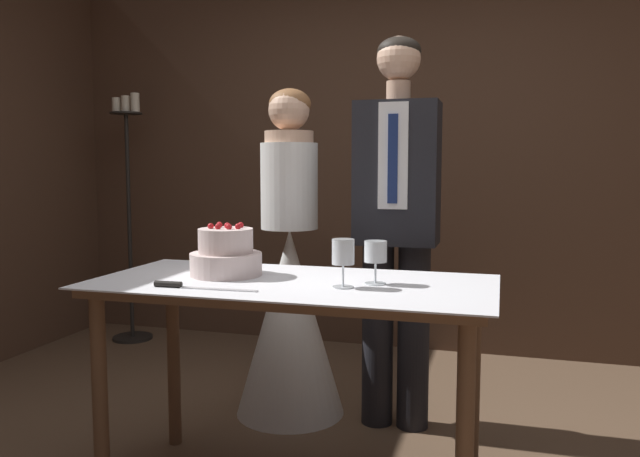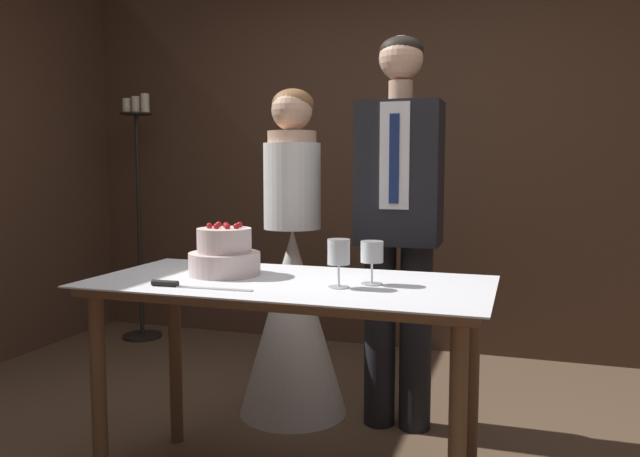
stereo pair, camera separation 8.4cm
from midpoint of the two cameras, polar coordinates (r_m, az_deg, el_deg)
The scene contains 9 objects.
wall_back at distance 4.30m, azimuth 8.25°, elevation 6.97°, with size 4.92×0.12×2.68m, color #513828.
cake_table at distance 2.33m, azimuth -1.84°, elevation -7.33°, with size 1.47×0.71×0.82m.
tiered_cake at distance 2.45m, azimuth -7.75°, elevation -2.37°, with size 0.28×0.28×0.20m.
cake_knife at distance 2.23m, azimuth -11.49°, elevation -5.09°, with size 0.38×0.04×0.02m.
wine_glass_near at distance 2.16m, azimuth 2.84°, elevation -2.40°, with size 0.08×0.08×0.17m.
wine_glass_middle at distance 2.23m, azimuth 5.85°, elevation -2.27°, with size 0.08×0.08×0.16m.
bride at distance 3.12m, azimuth -1.74°, elevation -6.28°, with size 0.54×0.54×1.62m.
groom at distance 2.93m, azimuth 8.06°, elevation 1.12°, with size 0.38×0.25×1.83m.
candle_stand at distance 4.63m, azimuth -15.70°, elevation 0.94°, with size 0.28×0.28×1.75m.
Camera 2 is at (0.78, -2.12, 1.24)m, focal length 35.00 mm.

